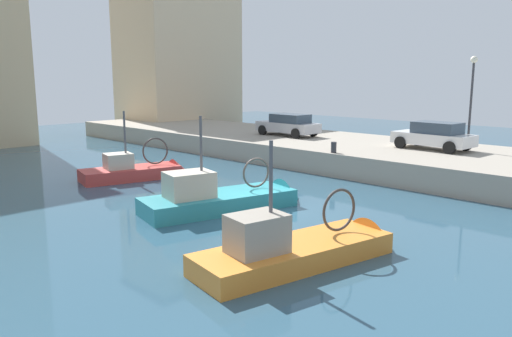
{
  "coord_description": "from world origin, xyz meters",
  "views": [
    {
      "loc": [
        -13.27,
        -13.01,
        4.97
      ],
      "look_at": [
        1.4,
        1.63,
        1.2
      ],
      "focal_mm": 35.3,
      "sensor_mm": 36.0,
      "label": 1
    }
  ],
  "objects_px": {
    "fishing_boat_red": "(139,176)",
    "quay_streetlamp": "(472,87)",
    "fishing_boat_teal": "(227,205)",
    "parked_car_white": "(434,136)",
    "fishing_boat_orange": "(305,257)",
    "parked_car_silver": "(288,125)",
    "mooring_bollard_north": "(334,147)"
  },
  "relations": [
    {
      "from": "parked_car_silver",
      "to": "fishing_boat_teal",
      "type": "bearing_deg",
      "value": -147.97
    },
    {
      "from": "fishing_boat_orange",
      "to": "quay_streetlamp",
      "type": "xyz_separation_m",
      "value": [
        16.04,
        2.25,
        4.32
      ]
    },
    {
      "from": "parked_car_silver",
      "to": "parked_car_white",
      "type": "bearing_deg",
      "value": -86.32
    },
    {
      "from": "parked_car_white",
      "to": "mooring_bollard_north",
      "type": "bearing_deg",
      "value": 146.71
    },
    {
      "from": "fishing_boat_red",
      "to": "parked_car_white",
      "type": "height_order",
      "value": "fishing_boat_red"
    },
    {
      "from": "fishing_boat_teal",
      "to": "parked_car_white",
      "type": "distance_m",
      "value": 13.12
    },
    {
      "from": "fishing_boat_orange",
      "to": "parked_car_silver",
      "type": "distance_m",
      "value": 19.71
    },
    {
      "from": "parked_car_white",
      "to": "mooring_bollard_north",
      "type": "height_order",
      "value": "parked_car_white"
    },
    {
      "from": "fishing_boat_red",
      "to": "quay_streetlamp",
      "type": "distance_m",
      "value": 17.53
    },
    {
      "from": "parked_car_silver",
      "to": "mooring_bollard_north",
      "type": "relative_size",
      "value": 7.88
    },
    {
      "from": "parked_car_white",
      "to": "mooring_bollard_north",
      "type": "distance_m",
      "value": 5.6
    },
    {
      "from": "parked_car_silver",
      "to": "quay_streetlamp",
      "type": "relative_size",
      "value": 0.9
    },
    {
      "from": "parked_car_silver",
      "to": "parked_car_white",
      "type": "xyz_separation_m",
      "value": [
        0.62,
        -9.67,
        0.01
      ]
    },
    {
      "from": "parked_car_silver",
      "to": "quay_streetlamp",
      "type": "distance_m",
      "value": 11.45
    },
    {
      "from": "parked_car_white",
      "to": "fishing_boat_red",
      "type": "bearing_deg",
      "value": 141.52
    },
    {
      "from": "fishing_boat_orange",
      "to": "parked_car_silver",
      "type": "xyz_separation_m",
      "value": [
        14.44,
        13.3,
        1.8
      ]
    },
    {
      "from": "parked_car_white",
      "to": "quay_streetlamp",
      "type": "height_order",
      "value": "quay_streetlamp"
    },
    {
      "from": "parked_car_white",
      "to": "mooring_bollard_north",
      "type": "xyz_separation_m",
      "value": [
        -4.66,
        3.06,
        -0.47
      ]
    },
    {
      "from": "fishing_boat_orange",
      "to": "fishing_boat_teal",
      "type": "height_order",
      "value": "fishing_boat_teal"
    },
    {
      "from": "fishing_boat_red",
      "to": "parked_car_silver",
      "type": "height_order",
      "value": "fishing_boat_red"
    },
    {
      "from": "fishing_boat_orange",
      "to": "quay_streetlamp",
      "type": "distance_m",
      "value": 16.77
    },
    {
      "from": "parked_car_silver",
      "to": "quay_streetlamp",
      "type": "bearing_deg",
      "value": -81.71
    },
    {
      "from": "fishing_boat_orange",
      "to": "fishing_boat_teal",
      "type": "distance_m",
      "value": 6.08
    },
    {
      "from": "fishing_boat_orange",
      "to": "fishing_boat_teal",
      "type": "relative_size",
      "value": 0.97
    },
    {
      "from": "fishing_boat_teal",
      "to": "parked_car_silver",
      "type": "bearing_deg",
      "value": 32.03
    },
    {
      "from": "fishing_boat_teal",
      "to": "mooring_bollard_north",
      "type": "distance_m",
      "value": 8.34
    },
    {
      "from": "fishing_boat_orange",
      "to": "mooring_bollard_north",
      "type": "bearing_deg",
      "value": 32.79
    },
    {
      "from": "fishing_boat_orange",
      "to": "parked_car_white",
      "type": "height_order",
      "value": "fishing_boat_orange"
    },
    {
      "from": "parked_car_silver",
      "to": "mooring_bollard_north",
      "type": "xyz_separation_m",
      "value": [
        -4.04,
        -6.6,
        -0.45
      ]
    },
    {
      "from": "fishing_boat_orange",
      "to": "quay_streetlamp",
      "type": "relative_size",
      "value": 1.4
    },
    {
      "from": "fishing_boat_orange",
      "to": "mooring_bollard_north",
      "type": "relative_size",
      "value": 12.26
    },
    {
      "from": "parked_car_white",
      "to": "quay_streetlamp",
      "type": "relative_size",
      "value": 0.86
    }
  ]
}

